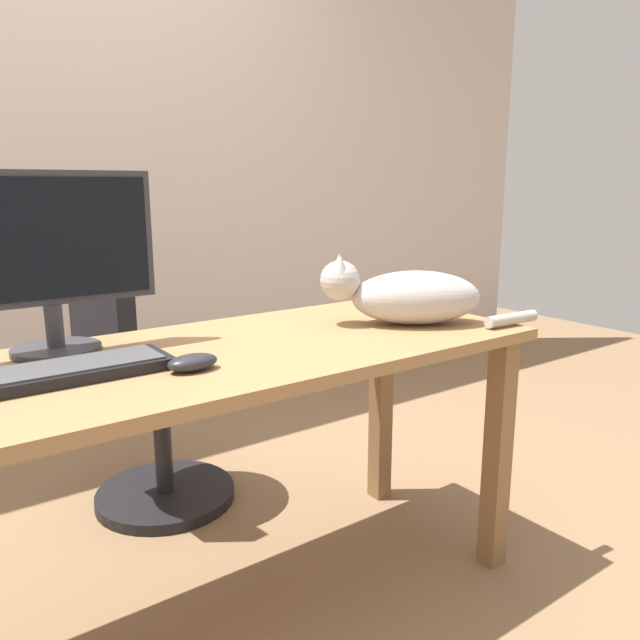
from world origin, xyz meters
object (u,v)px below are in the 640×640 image
Objects in this scene: monitor at (48,256)px; computer_mouse at (193,362)px; cat at (408,296)px; office_chair at (146,391)px; keyboard at (60,372)px.

computer_mouse is at bearing -58.29° from monitor.
monitor is 0.43m from computer_mouse.
monitor reaches higher than computer_mouse.
computer_mouse is at bearing -175.13° from cat.
office_chair is 1.83× the size of cat.
office_chair reaches higher than cat.
keyboard is at bearing 156.42° from computer_mouse.
cat is at bearing -2.95° from keyboard.
computer_mouse reaches higher than keyboard.
office_chair is 8.67× the size of computer_mouse.
monitor reaches higher than office_chair.
office_chair is 0.87m from computer_mouse.
keyboard is at bearing 177.05° from cat.
cat reaches higher than keyboard.
keyboard is (-0.04, -0.21, -0.21)m from monitor.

